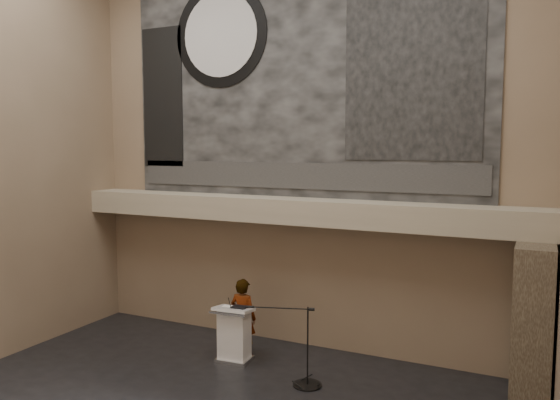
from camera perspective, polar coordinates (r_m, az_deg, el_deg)
The scene contains 16 objects.
wall_back at distance 11.53m, azimuth 1.73°, elevation 5.56°, with size 10.00×0.02×8.50m, color #79634D.
soffit at distance 11.24m, azimuth 0.88°, elevation -1.08°, with size 10.00×0.80×0.50m, color tan.
sprinkler_left at distance 11.99m, azimuth -6.19°, elevation -2.04°, with size 0.04×0.04×0.06m, color #B2893D.
sprinkler_right at distance 10.59m, azimuth 10.16°, elevation -3.13°, with size 0.04×0.04×0.06m, color #B2893D.
banner at distance 11.59m, azimuth 1.69°, elevation 12.75°, with size 8.00×0.05×5.00m, color black.
banner_text_strip at distance 11.48m, azimuth 1.58°, elevation 2.56°, with size 7.76×0.02×0.55m, color #2C2C2C.
banner_clock_rim at distance 12.54m, azimuth -6.25°, elevation 16.80°, with size 2.30×2.30×0.02m, color black.
banner_clock_face at distance 12.53m, azimuth -6.30°, elevation 16.81°, with size 1.84×1.84×0.02m, color silver.
banner_building_print at distance 10.82m, azimuth 13.64°, elevation 13.63°, with size 2.60×0.02×3.60m, color black.
banner_brick_print at distance 13.27m, azimuth -12.17°, elevation 10.43°, with size 1.10×0.02×3.20m, color black.
stone_pier at distance 10.12m, azimuth 24.88°, elevation -11.66°, with size 0.60×1.40×2.70m, color #413528.
lectern at distance 11.17m, azimuth -4.81°, elevation -13.81°, with size 0.76×0.57×1.14m.
binder at distance 10.94m, azimuth -4.30°, elevation -11.11°, with size 0.28×0.23×0.04m, color black.
papers at distance 11.02m, azimuth -5.65°, elevation -11.08°, with size 0.21×0.30×0.01m, color white.
speaker_person at distance 11.35m, azimuth -3.88°, elevation -12.14°, with size 0.58×0.38×1.60m, color white.
mic_stand at distance 10.24m, azimuth 2.69°, elevation -17.74°, with size 1.30×0.61×1.44m.
Camera 1 is at (4.67, -6.54, 4.28)m, focal length 35.00 mm.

